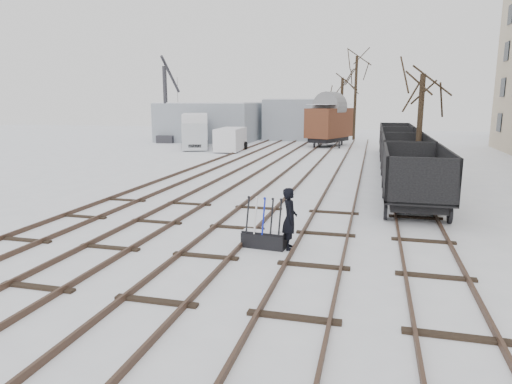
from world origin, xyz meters
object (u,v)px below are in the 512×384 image
box_van_wagon (329,122)px  panel_van (231,139)px  worker (290,219)px  lorry (195,130)px  crane (167,120)px  ground_frame (264,238)px  freight_wagon_a (414,187)px

box_van_wagon → panel_van: box_van_wagon is taller
worker → lorry: bearing=13.7°
lorry → worker: bearing=-83.9°
lorry → crane: crane is taller
ground_frame → box_van_wagon: size_ratio=0.26×
worker → box_van_wagon: size_ratio=0.31×
lorry → crane: bearing=116.0°
freight_wagon_a → lorry: 27.05m
ground_frame → lorry: lorry is taller
box_van_wagon → lorry: bearing=-137.0°
worker → box_van_wagon: 31.30m
freight_wagon_a → lorry: size_ratio=0.83×
worker → ground_frame: bearing=84.0°
crane → panel_van: bearing=-39.9°
freight_wagon_a → panel_van: bearing=125.9°
box_van_wagon → ground_frame: bearing=-66.1°
crane → ground_frame: bearing=-65.0°
box_van_wagon → panel_van: bearing=-119.2°
freight_wagon_a → box_van_wagon: (-5.82, 25.11, 1.38)m
lorry → freight_wagon_a: bearing=-70.6°
ground_frame → lorry: (-12.96, 26.73, 1.32)m
box_van_wagon → crane: bearing=-158.1°
box_van_wagon → crane: 16.63m
panel_van → ground_frame: bearing=-74.1°
box_van_wagon → freight_wagon_a: bearing=-55.2°
ground_frame → panel_van: bearing=115.6°
box_van_wagon → crane: (-16.63, -0.06, -0.02)m
worker → freight_wagon_a: size_ratio=0.30×
ground_frame → panel_van: (-8.97, 24.99, 0.74)m
ground_frame → worker: (0.75, 0.10, 0.63)m
worker → lorry: lorry is taller
worker → crane: bearing=17.2°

